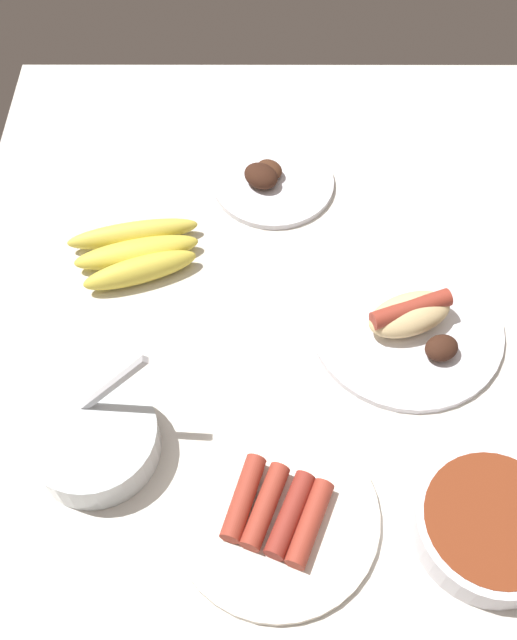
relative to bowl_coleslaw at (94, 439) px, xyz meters
The scene contains 7 objects.
ground_plane 26.44cm from the bowl_coleslaw, 60.57° to the right, with size 120.00×90.00×3.00cm, color silver.
bowl_coleslaw is the anchor object (origin of this frame).
plate_grilled_meat 48.58cm from the bowl_coleslaw, 25.73° to the right, with size 18.44×18.44×4.04cm.
plate_sausages 22.86cm from the bowl_coleslaw, 111.43° to the right, with size 23.43×23.43×3.39cm.
plate_hotdog_assembled 42.58cm from the bowl_coleslaw, 66.08° to the right, with size 25.57×25.57×5.61cm.
banana_bunch 29.09cm from the bowl_coleslaw, ahead, with size 14.40×19.24×3.81cm.
bowl_chili 45.76cm from the bowl_coleslaw, 102.56° to the right, with size 17.01×17.01×4.37cm.
Camera 1 is at (-49.58, 3.45, 81.62)cm, focal length 41.39 mm.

